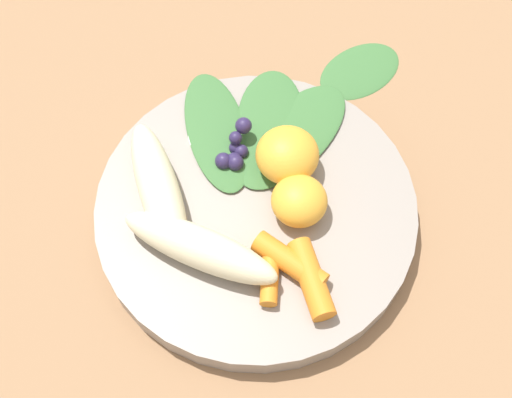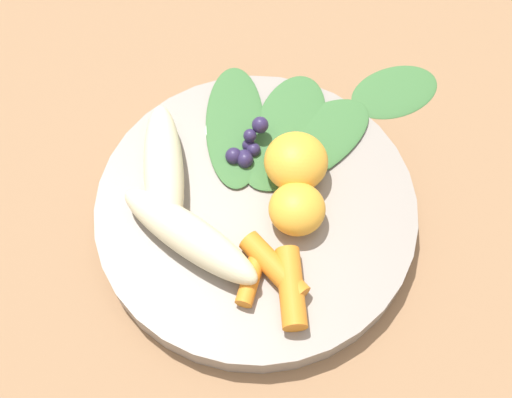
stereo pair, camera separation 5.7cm
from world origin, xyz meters
name	(u,v)px [view 2 (the right image)]	position (x,y,z in m)	size (l,w,h in m)	color
ground_plane	(256,218)	(0.00, 0.00, 0.00)	(2.40, 2.40, 0.00)	#99704C
bowl	(256,211)	(0.00, 0.00, 0.01)	(0.27, 0.27, 0.03)	gray
banana_peeled_left	(189,236)	(-0.06, -0.02, 0.04)	(0.13, 0.03, 0.03)	beige
banana_peeled_right	(164,171)	(-0.07, 0.04, 0.04)	(0.13, 0.03, 0.03)	beige
orange_segment_near	(296,161)	(0.04, 0.02, 0.05)	(0.05, 0.05, 0.04)	#F4A833
orange_segment_far	(297,209)	(0.03, -0.02, 0.04)	(0.05, 0.05, 0.03)	#F4A833
carrot_front	(252,275)	(-0.02, -0.06, 0.03)	(0.01, 0.01, 0.05)	orange
carrot_mid_left	(276,267)	(0.00, -0.06, 0.03)	(0.02, 0.02, 0.06)	orange
carrot_mid_right	(291,288)	(0.01, -0.08, 0.03)	(0.02, 0.02, 0.06)	orange
blueberry_pile	(248,148)	(0.00, 0.05, 0.03)	(0.04, 0.04, 0.03)	#2D234C
coconut_shred_patch	(229,130)	(-0.01, 0.08, 0.03)	(0.04, 0.04, 0.00)	white
kale_leaf_left	(309,144)	(0.06, 0.05, 0.03)	(0.13, 0.06, 0.01)	#3D7038
kale_leaf_right	(290,123)	(0.05, 0.07, 0.03)	(0.11, 0.06, 0.01)	#3D7038
kale_leaf_rear	(236,125)	(0.00, 0.08, 0.03)	(0.13, 0.05, 0.01)	#3D7038
kale_leaf_stray	(395,90)	(0.16, 0.10, 0.00)	(0.09, 0.06, 0.01)	#3D7038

